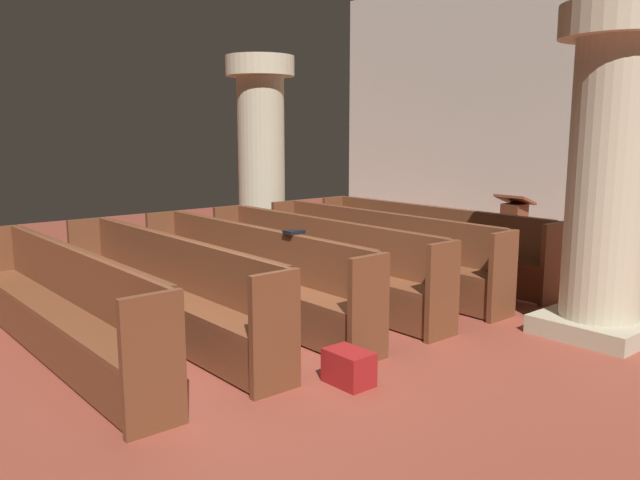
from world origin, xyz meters
name	(u,v)px	position (x,y,z in m)	size (l,w,h in m)	color
ground_plane	(239,348)	(0.00, 0.00, 0.00)	(19.20, 19.20, 0.00)	brown
back_wall	(586,111)	(0.00, 6.08, 2.25)	(10.00, 0.16, 4.50)	beige
pew_row_0	(427,240)	(-0.84, 3.60, 0.50)	(3.81, 0.46, 0.94)	brown
pew_row_1	(376,248)	(-0.84, 2.62, 0.50)	(3.81, 0.46, 0.94)	brown
pew_row_2	(317,258)	(-0.84, 1.64, 0.50)	(3.81, 0.47, 0.94)	brown
pew_row_3	(247,270)	(-0.84, 0.67, 0.50)	(3.81, 0.46, 0.94)	brown
pew_row_4	(163,284)	(-0.84, -0.31, 0.50)	(3.81, 0.46, 0.94)	brown
pew_row_5	(60,301)	(-0.84, -1.29, 0.50)	(3.81, 0.47, 0.94)	brown
pillar_aisle_side	(609,168)	(1.92, 2.89, 1.61)	(1.06, 1.06, 3.09)	tan
pillar_far_side	(261,153)	(-3.55, 2.77, 1.61)	(1.06, 1.06, 3.09)	tan
lectern	(513,239)	(-0.27, 4.78, 0.45)	(0.48, 0.45, 1.08)	#562B1A
hymn_book	(294,232)	(-0.26, 0.85, 0.96)	(0.14, 0.19, 0.04)	black
kneeler_box_red	(349,367)	(1.26, 0.20, 0.14)	(0.38, 0.25, 0.27)	maroon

